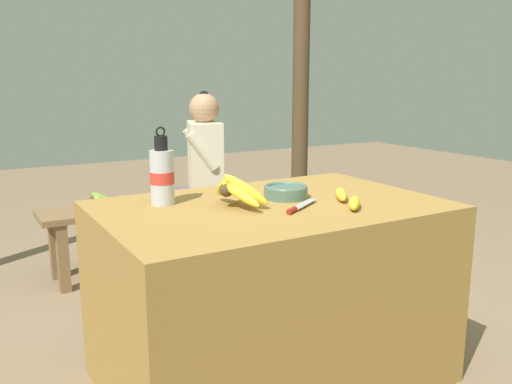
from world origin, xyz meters
TOP-DOWN VIEW (x-y plane):
  - ground_plane at (0.00, 0.00)m, footprint 12.00×12.00m
  - market_counter at (0.00, 0.00)m, footprint 1.27×0.84m
  - banana_bunch_ripe at (-0.14, 0.02)m, footprint 0.18×0.31m
  - serving_bowl at (0.10, 0.06)m, footprint 0.17×0.17m
  - water_bottle at (-0.36, 0.20)m, footprint 0.09×0.09m
  - loose_banana_front at (0.22, -0.22)m, footprint 0.14×0.15m
  - loose_banana_side at (0.27, -0.08)m, footprint 0.13×0.17m
  - knife at (0.03, -0.13)m, footprint 0.21×0.14m
  - wooden_bench at (0.07, 1.45)m, footprint 1.41×0.32m
  - seated_vendor at (0.33, 1.43)m, footprint 0.47×0.43m
  - banana_bunch_green at (-0.29, 1.45)m, footprint 0.18×0.25m
  - support_post_far at (1.39, 1.82)m, footprint 0.13×0.13m

SIDE VIEW (x-z plane):
  - ground_plane at x=0.00m, z-range 0.00..0.00m
  - wooden_bench at x=0.07m, z-range 0.14..0.57m
  - market_counter at x=0.00m, z-range 0.00..0.71m
  - banana_bunch_green at x=-0.29m, z-range 0.43..0.54m
  - seated_vendor at x=0.33m, z-range 0.08..1.19m
  - knife at x=0.03m, z-range 0.71..0.73m
  - loose_banana_front at x=0.22m, z-range 0.71..0.75m
  - loose_banana_side at x=0.27m, z-range 0.71..0.75m
  - serving_bowl at x=0.10m, z-range 0.71..0.77m
  - banana_bunch_ripe at x=-0.14m, z-range 0.71..0.85m
  - water_bottle at x=-0.36m, z-range 0.68..0.97m
  - support_post_far at x=1.39m, z-range 0.00..2.29m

